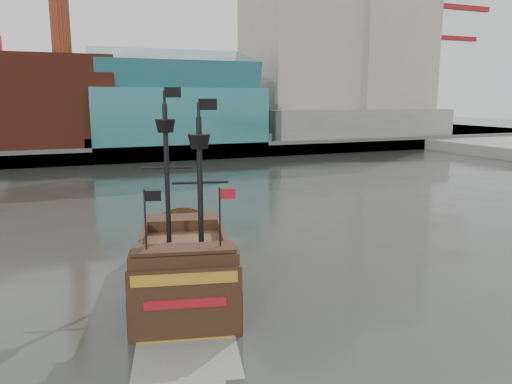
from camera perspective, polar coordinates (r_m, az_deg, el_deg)
name	(u,v)px	position (r m, az deg, el deg)	size (l,w,h in m)	color
ground	(314,321)	(24.36, 6.70, -14.46)	(400.00, 400.00, 0.00)	#242622
promenade_far	(105,142)	(112.11, -16.83, 5.48)	(220.00, 60.00, 2.00)	slate
seawall	(125,155)	(82.90, -14.76, 4.10)	(220.00, 1.00, 2.60)	#4C4C49
skyline	(130,24)	(105.95, -14.17, 18.11)	(149.00, 45.00, 62.00)	#795F49
crane_a	(434,62)	(135.39, 19.65, 13.82)	(22.50, 4.00, 32.25)	slate
crane_b	(435,79)	(149.04, 19.76, 12.11)	(19.10, 4.00, 26.25)	slate
pirate_ship	(184,271)	(27.80, -8.21, -8.89)	(8.20, 16.28, 11.70)	black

